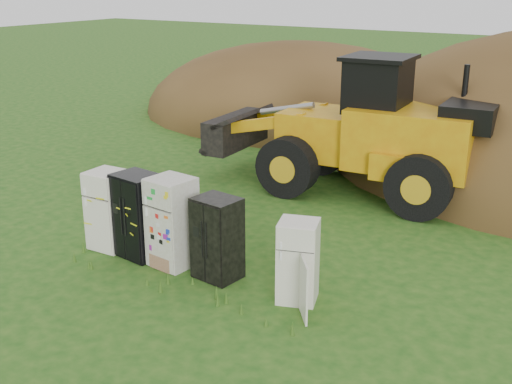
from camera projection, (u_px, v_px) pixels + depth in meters
ground at (198, 271)px, 13.20m from camera, size 120.00×120.00×0.00m
fridge_leftmost at (109, 210)px, 14.11m from camera, size 0.81×0.78×1.77m
fridge_black_side at (138, 215)px, 13.70m from camera, size 1.05×0.87×1.83m
fridge_sticker at (172, 222)px, 13.23m from camera, size 0.93×0.87×1.90m
fridge_dark_mid at (217, 238)px, 12.70m from camera, size 0.94×0.80×1.68m
fridge_open_door at (298, 261)px, 11.80m from camera, size 0.88×0.85×1.57m
wheel_loader at (342, 123)px, 17.70m from camera, size 8.06×3.71×3.81m
dirt_mound_left at (302, 117)px, 27.50m from camera, size 14.57×10.93×6.40m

